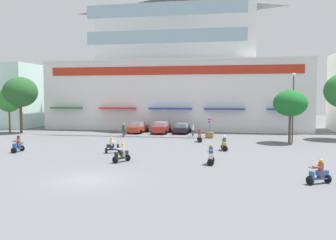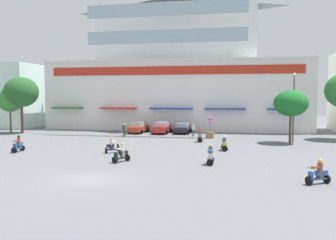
{
  "view_description": "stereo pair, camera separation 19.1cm",
  "coord_description": "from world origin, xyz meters",
  "px_view_note": "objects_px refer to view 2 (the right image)",
  "views": [
    {
      "loc": [
        8.84,
        -20.88,
        5.29
      ],
      "look_at": [
        2.76,
        12.55,
        2.91
      ],
      "focal_mm": 38.34,
      "sensor_mm": 36.0,
      "label": 1
    },
    {
      "loc": [
        9.02,
        -20.84,
        5.29
      ],
      "look_at": [
        2.76,
        12.55,
        2.91
      ],
      "focal_mm": 38.34,
      "sensor_mm": 36.0,
      "label": 2
    }
  ],
  "objects_px": {
    "scooter_rider_1": "(318,174)",
    "plaza_tree_0": "(10,100)",
    "pedestrian_1": "(125,128)",
    "pedestrian_2": "(193,129)",
    "plaza_tree_2": "(21,92)",
    "scooter_rider_5": "(121,154)",
    "plaza_tree_3": "(291,103)",
    "scooter_rider_0": "(18,145)",
    "parked_car_2": "(183,128)",
    "balloon_vendor_cart": "(210,131)",
    "scooter_rider_6": "(112,146)",
    "pedestrian_0": "(124,130)",
    "scooter_rider_3": "(200,136)",
    "scooter_rider_4": "(210,156)",
    "streetlamp_near": "(294,103)",
    "parked_car_1": "(162,128)",
    "parked_car_0": "(139,127)",
    "scooter_rider_2": "(224,144)"
  },
  "relations": [
    {
      "from": "scooter_rider_3",
      "to": "pedestrian_2",
      "type": "relative_size",
      "value": 0.97
    },
    {
      "from": "plaza_tree_3",
      "to": "scooter_rider_0",
      "type": "xyz_separation_m",
      "value": [
        -25.73,
        -11.06,
        -3.73
      ]
    },
    {
      "from": "pedestrian_2",
      "to": "balloon_vendor_cart",
      "type": "relative_size",
      "value": 0.6
    },
    {
      "from": "plaza_tree_3",
      "to": "scooter_rider_2",
      "type": "distance_m",
      "value": 10.34
    },
    {
      "from": "scooter_rider_3",
      "to": "streetlamp_near",
      "type": "height_order",
      "value": "streetlamp_near"
    },
    {
      "from": "scooter_rider_1",
      "to": "plaza_tree_2",
      "type": "bearing_deg",
      "value": 146.18
    },
    {
      "from": "plaza_tree_3",
      "to": "scooter_rider_4",
      "type": "relative_size",
      "value": 3.69
    },
    {
      "from": "plaza_tree_3",
      "to": "scooter_rider_1",
      "type": "bearing_deg",
      "value": -93.24
    },
    {
      "from": "plaza_tree_2",
      "to": "scooter_rider_5",
      "type": "distance_m",
      "value": 27.74
    },
    {
      "from": "parked_car_2",
      "to": "pedestrian_0",
      "type": "height_order",
      "value": "pedestrian_0"
    },
    {
      "from": "pedestrian_2",
      "to": "scooter_rider_4",
      "type": "bearing_deg",
      "value": -79.41
    },
    {
      "from": "scooter_rider_2",
      "to": "pedestrian_0",
      "type": "relative_size",
      "value": 0.86
    },
    {
      "from": "plaza_tree_3",
      "to": "streetlamp_near",
      "type": "bearing_deg",
      "value": 23.89
    },
    {
      "from": "scooter_rider_6",
      "to": "balloon_vendor_cart",
      "type": "bearing_deg",
      "value": 58.14
    },
    {
      "from": "scooter_rider_5",
      "to": "pedestrian_1",
      "type": "distance_m",
      "value": 18.72
    },
    {
      "from": "parked_car_0",
      "to": "scooter_rider_2",
      "type": "bearing_deg",
      "value": -48.61
    },
    {
      "from": "scooter_rider_4",
      "to": "streetlamp_near",
      "type": "bearing_deg",
      "value": 59.91
    },
    {
      "from": "pedestrian_1",
      "to": "pedestrian_2",
      "type": "distance_m",
      "value": 8.96
    },
    {
      "from": "parked_car_1",
      "to": "scooter_rider_0",
      "type": "distance_m",
      "value": 20.7
    },
    {
      "from": "streetlamp_near",
      "to": "parked_car_1",
      "type": "bearing_deg",
      "value": 156.6
    },
    {
      "from": "scooter_rider_3",
      "to": "pedestrian_0",
      "type": "distance_m",
      "value": 10.12
    },
    {
      "from": "plaza_tree_3",
      "to": "parked_car_2",
      "type": "relative_size",
      "value": 1.51
    },
    {
      "from": "scooter_rider_1",
      "to": "plaza_tree_0",
      "type": "bearing_deg",
      "value": 147.6
    },
    {
      "from": "scooter_rider_1",
      "to": "scooter_rider_3",
      "type": "xyz_separation_m",
      "value": [
        -8.78,
        17.88,
        0.01
      ]
    },
    {
      "from": "scooter_rider_1",
      "to": "streetlamp_near",
      "type": "relative_size",
      "value": 0.2
    },
    {
      "from": "parked_car_0",
      "to": "parked_car_2",
      "type": "xyz_separation_m",
      "value": [
        6.16,
        0.32,
        -0.04
      ]
    },
    {
      "from": "parked_car_2",
      "to": "scooter_rider_0",
      "type": "height_order",
      "value": "scooter_rider_0"
    },
    {
      "from": "plaza_tree_2",
      "to": "scooter_rider_5",
      "type": "bearing_deg",
      "value": -41.86
    },
    {
      "from": "scooter_rider_0",
      "to": "scooter_rider_4",
      "type": "relative_size",
      "value": 0.98
    },
    {
      "from": "plaza_tree_0",
      "to": "scooter_rider_0",
      "type": "height_order",
      "value": "plaza_tree_0"
    },
    {
      "from": "scooter_rider_6",
      "to": "pedestrian_0",
      "type": "height_order",
      "value": "pedestrian_0"
    },
    {
      "from": "plaza_tree_2",
      "to": "parked_car_2",
      "type": "relative_size",
      "value": 2.01
    },
    {
      "from": "parked_car_1",
      "to": "parked_car_2",
      "type": "height_order",
      "value": "parked_car_1"
    },
    {
      "from": "parked_car_1",
      "to": "pedestrian_0",
      "type": "xyz_separation_m",
      "value": [
        -3.77,
        -5.33,
        0.18
      ]
    },
    {
      "from": "scooter_rider_3",
      "to": "scooter_rider_4",
      "type": "distance_m",
      "value": 13.18
    },
    {
      "from": "parked_car_1",
      "to": "streetlamp_near",
      "type": "relative_size",
      "value": 0.57
    },
    {
      "from": "balloon_vendor_cart",
      "to": "pedestrian_1",
      "type": "bearing_deg",
      "value": 175.18
    },
    {
      "from": "plaza_tree_3",
      "to": "scooter_rider_4",
      "type": "bearing_deg",
      "value": -119.34
    },
    {
      "from": "plaza_tree_0",
      "to": "scooter_rider_1",
      "type": "distance_m",
      "value": 42.45
    },
    {
      "from": "parked_car_2",
      "to": "balloon_vendor_cart",
      "type": "relative_size",
      "value": 1.51
    },
    {
      "from": "scooter_rider_6",
      "to": "streetlamp_near",
      "type": "distance_m",
      "value": 20.38
    },
    {
      "from": "plaza_tree_0",
      "to": "balloon_vendor_cart",
      "type": "relative_size",
      "value": 2.47
    },
    {
      "from": "scooter_rider_3",
      "to": "pedestrian_1",
      "type": "relative_size",
      "value": 0.92
    },
    {
      "from": "plaza_tree_3",
      "to": "scooter_rider_4",
      "type": "xyz_separation_m",
      "value": [
        -7.77,
        -13.82,
        -3.73
      ]
    },
    {
      "from": "plaza_tree_2",
      "to": "parked_car_0",
      "type": "distance_m",
      "value": 16.9
    },
    {
      "from": "scooter_rider_5",
      "to": "pedestrian_0",
      "type": "relative_size",
      "value": 0.91
    },
    {
      "from": "plaza_tree_0",
      "to": "balloon_vendor_cart",
      "type": "distance_m",
      "value": 28.06
    },
    {
      "from": "scooter_rider_1",
      "to": "pedestrian_0",
      "type": "bearing_deg",
      "value": 132.16
    },
    {
      "from": "scooter_rider_2",
      "to": "scooter_rider_3",
      "type": "bearing_deg",
      "value": 116.24
    },
    {
      "from": "plaza_tree_2",
      "to": "balloon_vendor_cart",
      "type": "xyz_separation_m",
      "value": [
        26.12,
        -1.22,
        -4.78
      ]
    }
  ]
}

